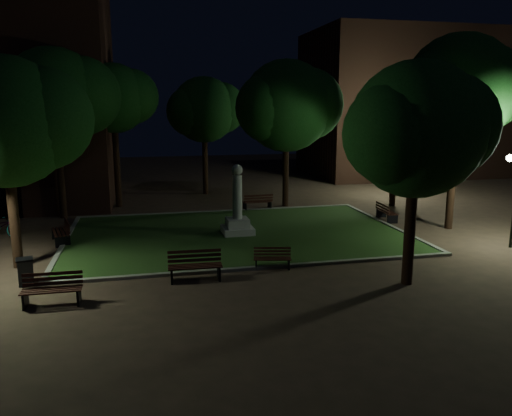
{
  "coord_description": "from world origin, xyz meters",
  "views": [
    {
      "loc": [
        -4.12,
        -20.05,
        5.86
      ],
      "look_at": [
        0.65,
        1.0,
        1.44
      ],
      "focal_mm": 35.0,
      "sensor_mm": 36.0,
      "label": 1
    }
  ],
  "objects_px": {
    "bench_near_right": "(272,259)",
    "trash_bin": "(25,271)",
    "bench_near_left": "(195,267)",
    "bench_far_side": "(258,203)",
    "bench_left_side": "(62,232)",
    "bench_west_near": "(52,290)",
    "bench_right_side": "(386,213)",
    "monument": "(237,215)",
    "bicycle": "(1,226)"
  },
  "relations": [
    {
      "from": "trash_bin",
      "to": "bench_near_right",
      "type": "bearing_deg",
      "value": -0.79
    },
    {
      "from": "bench_near_left",
      "to": "bicycle",
      "type": "height_order",
      "value": "bicycle"
    },
    {
      "from": "bench_left_side",
      "to": "bench_far_side",
      "type": "relative_size",
      "value": 1.09
    },
    {
      "from": "monument",
      "to": "bench_near_right",
      "type": "bearing_deg",
      "value": -86.02
    },
    {
      "from": "bench_near_right",
      "to": "bench_far_side",
      "type": "distance_m",
      "value": 10.45
    },
    {
      "from": "bench_far_side",
      "to": "bicycle",
      "type": "xyz_separation_m",
      "value": [
        -12.74,
        -3.19,
        0.07
      ]
    },
    {
      "from": "bench_west_near",
      "to": "bicycle",
      "type": "distance_m",
      "value": 9.68
    },
    {
      "from": "bench_left_side",
      "to": "trash_bin",
      "type": "distance_m",
      "value": 5.29
    },
    {
      "from": "bench_near_left",
      "to": "trash_bin",
      "type": "height_order",
      "value": "bench_near_left"
    },
    {
      "from": "bench_near_right",
      "to": "bench_left_side",
      "type": "bearing_deg",
      "value": 158.93
    },
    {
      "from": "bench_near_right",
      "to": "bench_right_side",
      "type": "bearing_deg",
      "value": 51.63
    },
    {
      "from": "bench_far_side",
      "to": "trash_bin",
      "type": "bearing_deg",
      "value": 41.81
    },
    {
      "from": "bench_far_side",
      "to": "trash_bin",
      "type": "relative_size",
      "value": 1.89
    },
    {
      "from": "monument",
      "to": "bicycle",
      "type": "relative_size",
      "value": 1.64
    },
    {
      "from": "bench_west_near",
      "to": "trash_bin",
      "type": "xyz_separation_m",
      "value": [
        -1.16,
        1.99,
        0.02
      ]
    },
    {
      "from": "bench_near_right",
      "to": "bicycle",
      "type": "relative_size",
      "value": 0.74
    },
    {
      "from": "monument",
      "to": "bench_west_near",
      "type": "distance_m",
      "value": 9.83
    },
    {
      "from": "bench_near_left",
      "to": "bench_right_side",
      "type": "relative_size",
      "value": 1.12
    },
    {
      "from": "monument",
      "to": "bench_right_side",
      "type": "bearing_deg",
      "value": 8.39
    },
    {
      "from": "monument",
      "to": "bench_right_side",
      "type": "relative_size",
      "value": 1.93
    },
    {
      "from": "bicycle",
      "to": "bench_near_right",
      "type": "bearing_deg",
      "value": -89.67
    },
    {
      "from": "monument",
      "to": "bench_near_left",
      "type": "xyz_separation_m",
      "value": [
        -2.55,
        -5.7,
        -0.48
      ]
    },
    {
      "from": "bench_far_side",
      "to": "bicycle",
      "type": "distance_m",
      "value": 13.13
    },
    {
      "from": "bench_near_right",
      "to": "trash_bin",
      "type": "bearing_deg",
      "value": -168.07
    },
    {
      "from": "bench_west_near",
      "to": "bench_left_side",
      "type": "relative_size",
      "value": 0.92
    },
    {
      "from": "monument",
      "to": "bicycle",
      "type": "height_order",
      "value": "monument"
    },
    {
      "from": "monument",
      "to": "bench_far_side",
      "type": "xyz_separation_m",
      "value": [
        2.16,
        5.25,
        -0.52
      ]
    },
    {
      "from": "monument",
      "to": "bench_near_left",
      "type": "distance_m",
      "value": 6.26
    },
    {
      "from": "bicycle",
      "to": "bench_right_side",
      "type": "bearing_deg",
      "value": -59.3
    },
    {
      "from": "bench_left_side",
      "to": "bench_west_near",
      "type": "bearing_deg",
      "value": -7.69
    },
    {
      "from": "bench_near_right",
      "to": "bench_right_side",
      "type": "xyz_separation_m",
      "value": [
        7.73,
        6.24,
        0.07
      ]
    },
    {
      "from": "bench_near_right",
      "to": "bench_right_side",
      "type": "relative_size",
      "value": 0.87
    },
    {
      "from": "monument",
      "to": "bench_near_right",
      "type": "relative_size",
      "value": 2.22
    },
    {
      "from": "bench_near_left",
      "to": "bench_near_right",
      "type": "distance_m",
      "value": 2.98
    },
    {
      "from": "bench_near_right",
      "to": "trash_bin",
      "type": "height_order",
      "value": "trash_bin"
    },
    {
      "from": "bench_far_side",
      "to": "bench_left_side",
      "type": "bearing_deg",
      "value": 23.51
    },
    {
      "from": "bench_near_right",
      "to": "bench_far_side",
      "type": "xyz_separation_m",
      "value": [
        1.81,
        10.29,
        0.08
      ]
    },
    {
      "from": "bench_west_near",
      "to": "bench_near_left",
      "type": "bearing_deg",
      "value": 16.15
    },
    {
      "from": "bench_right_side",
      "to": "bicycle",
      "type": "xyz_separation_m",
      "value": [
        -18.66,
        0.87,
        0.09
      ]
    },
    {
      "from": "bench_near_left",
      "to": "bench_near_right",
      "type": "xyz_separation_m",
      "value": [
        2.9,
        0.65,
        -0.12
      ]
    },
    {
      "from": "bench_near_left",
      "to": "bench_far_side",
      "type": "xyz_separation_m",
      "value": [
        4.71,
        10.94,
        -0.04
      ]
    },
    {
      "from": "bench_west_near",
      "to": "bench_left_side",
      "type": "height_order",
      "value": "bench_left_side"
    },
    {
      "from": "monument",
      "to": "bicycle",
      "type": "xyz_separation_m",
      "value": [
        -10.58,
        2.06,
        -0.45
      ]
    },
    {
      "from": "bench_west_near",
      "to": "bench_left_side",
      "type": "bearing_deg",
      "value": 96.47
    },
    {
      "from": "bench_left_side",
      "to": "bench_right_side",
      "type": "xyz_separation_m",
      "value": [
        15.78,
        0.85,
        -0.04
      ]
    },
    {
      "from": "bench_west_near",
      "to": "bench_near_right",
      "type": "bearing_deg",
      "value": 14.98
    },
    {
      "from": "bench_near_left",
      "to": "bench_near_right",
      "type": "relative_size",
      "value": 1.29
    },
    {
      "from": "bench_left_side",
      "to": "bicycle",
      "type": "xyz_separation_m",
      "value": [
        -2.87,
        1.72,
        0.05
      ]
    },
    {
      "from": "bench_west_near",
      "to": "bench_right_side",
      "type": "distance_m",
      "value": 17.08
    },
    {
      "from": "bench_far_side",
      "to": "trash_bin",
      "type": "xyz_separation_m",
      "value": [
        -10.27,
        -10.18,
        0.02
      ]
    }
  ]
}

